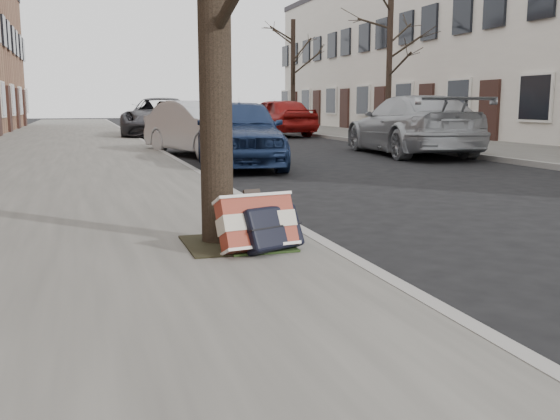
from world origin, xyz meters
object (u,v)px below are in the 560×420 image
object	(u,v)px
car_near_mid	(204,129)
suitcase_navy	(272,228)
suitcase_red	(257,223)
car_near_front	(239,132)

from	to	relation	value
car_near_mid	suitcase_navy	bearing A→B (deg)	-115.33
suitcase_red	car_near_front	distance (m)	8.24
suitcase_red	car_near_mid	bearing A→B (deg)	72.24
suitcase_navy	car_near_front	size ratio (longest dim) A/B	0.12
suitcase_navy	car_near_mid	bearing A→B (deg)	60.24
suitcase_navy	car_near_mid	size ratio (longest dim) A/B	0.12
suitcase_red	suitcase_navy	size ratio (longest dim) A/B	1.22
suitcase_red	car_near_mid	distance (m)	11.05
car_near_front	suitcase_navy	bearing A→B (deg)	-92.44
suitcase_red	car_near_front	xyz separation A→B (m)	(1.84, 8.03, 0.37)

